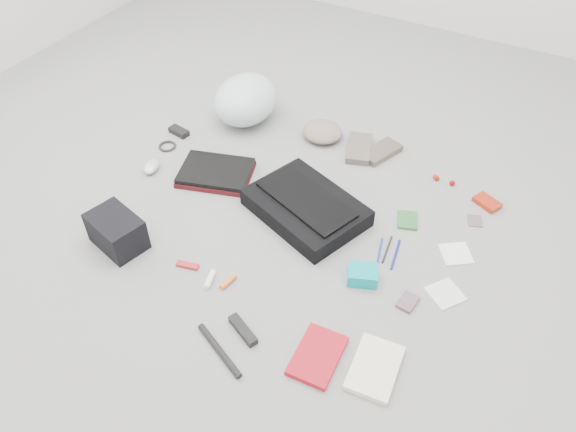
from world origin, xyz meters
The scene contains 33 objects.
ground_plane centered at (0.00, 0.00, 0.00)m, with size 4.00×4.00×0.00m, color gray.
messenger_bag centered at (0.03, 0.09, 0.04)m, with size 0.46×0.33×0.08m, color black.
bag_flap centered at (0.03, 0.09, 0.08)m, with size 0.41×0.19×0.01m, color black.
laptop_sleeve centered at (-0.43, 0.11, 0.01)m, with size 0.31×0.23×0.02m, color #4E1015.
laptop centered at (-0.43, 0.11, 0.03)m, with size 0.31×0.22×0.02m, color black.
bike_helmet centered at (-0.55, 0.56, 0.11)m, with size 0.30×0.37×0.22m, color white.
beanie centered at (-0.15, 0.60, 0.03)m, with size 0.19×0.18×0.07m, color gray.
mitten_left centered at (0.05, 0.59, 0.02)m, with size 0.11×0.21×0.03m, color #685E55.
mitten_right centered at (0.15, 0.62, 0.01)m, with size 0.10×0.20×0.03m, color brown.
power_brick centered at (-0.77, 0.29, 0.01)m, with size 0.10×0.05×0.03m, color black.
cable_coil centered at (-0.75, 0.18, 0.01)m, with size 0.08×0.08×0.01m, color black.
mouse centered at (-0.71, 0.01, 0.02)m, with size 0.06×0.11×0.04m, color silver.
camera_bag centered at (-0.53, -0.41, 0.07)m, with size 0.21×0.15×0.14m, color black.
multitool centered at (-0.22, -0.38, 0.01)m, with size 0.09×0.02×0.01m, color #B52321.
toiletry_tube_white centered at (-0.11, -0.40, 0.01)m, with size 0.02×0.02×0.08m, color white.
toiletry_tube_orange centered at (-0.04, -0.37, 0.01)m, with size 0.02×0.02×0.07m, color orange.
u_lock centered at (0.12, -0.53, 0.01)m, with size 0.14×0.03×0.03m, color black.
bike_pump centered at (0.09, -0.63, 0.01)m, with size 0.02×0.02×0.24m, color black.
book_red centered at (0.38, -0.49, 0.01)m, with size 0.14×0.21×0.02m, color red.
book_white centered at (0.56, -0.44, 0.01)m, with size 0.14×0.22×0.02m, color #EFEECB.
notepad centered at (0.42, 0.26, 0.01)m, with size 0.08×0.10×0.01m, color #2B6630.
pen_blue centered at (0.38, 0.04, 0.00)m, with size 0.01×0.01×0.14m, color #2B29A4.
pen_black centered at (0.41, 0.07, 0.00)m, with size 0.01×0.01×0.15m, color black.
pen_navy centered at (0.44, 0.06, 0.00)m, with size 0.01×0.01×0.16m, color navy.
accordion_wallet centered at (0.38, -0.12, 0.03)m, with size 0.11×0.09×0.05m, color #07B3B4.
card_deck centered at (0.56, -0.14, 0.01)m, with size 0.06×0.08×0.02m, color #785563.
napkin_top centered at (0.65, 0.17, 0.00)m, with size 0.11×0.11×0.01m, color white.
napkin_bottom centered at (0.67, -0.04, 0.00)m, with size 0.11×0.11×0.01m, color white.
lollipop_a centered at (0.43, 0.57, 0.01)m, with size 0.02×0.02×0.02m, color #A6211E.
lollipop_b centered at (0.44, 0.56, 0.01)m, with size 0.02×0.02×0.02m, color #9F1707.
lollipop_c centered at (0.51, 0.56, 0.01)m, with size 0.02×0.02×0.02m, color #A80001.
altoids_tin centered at (0.67, 0.51, 0.01)m, with size 0.11×0.07×0.02m, color #AE2611.
stamp_sheet centered at (0.66, 0.39, 0.00)m, with size 0.06×0.07×0.00m, color #735560.
Camera 1 is at (0.78, -1.41, 1.61)m, focal length 35.00 mm.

